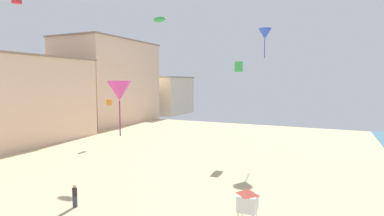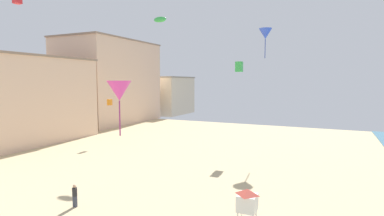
{
  "view_description": "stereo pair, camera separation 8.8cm",
  "coord_description": "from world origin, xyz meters",
  "px_view_note": "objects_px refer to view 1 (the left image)",
  "views": [
    {
      "loc": [
        16.16,
        -1.56,
        8.92
      ],
      "look_at": [
        5.94,
        20.7,
        6.76
      ],
      "focal_mm": 28.12,
      "sensor_mm": 36.0,
      "label": 1
    },
    {
      "loc": [
        16.24,
        -1.52,
        8.92
      ],
      "look_at": [
        5.94,
        20.7,
        6.76
      ],
      "focal_mm": 28.12,
      "sensor_mm": 36.0,
      "label": 2
    }
  ],
  "objects_px": {
    "kite_green_parafoil": "(160,19)",
    "lifeguard_stand": "(248,200)",
    "kite_flyer": "(75,195)",
    "kite_orange_box": "(109,102)",
    "kite_green_box": "(239,67)",
    "kite_magenta_delta": "(119,91)",
    "kite_blue_delta": "(265,34)"
  },
  "relations": [
    {
      "from": "lifeguard_stand",
      "to": "kite_blue_delta",
      "type": "distance_m",
      "value": 27.22
    },
    {
      "from": "kite_green_parafoil",
      "to": "lifeguard_stand",
      "type": "bearing_deg",
      "value": -45.98
    },
    {
      "from": "kite_magenta_delta",
      "to": "kite_orange_box",
      "type": "height_order",
      "value": "kite_magenta_delta"
    },
    {
      "from": "kite_magenta_delta",
      "to": "kite_flyer",
      "type": "bearing_deg",
      "value": -144.32
    },
    {
      "from": "kite_magenta_delta",
      "to": "kite_green_box",
      "type": "relative_size",
      "value": 3.04
    },
    {
      "from": "kite_flyer",
      "to": "kite_magenta_delta",
      "type": "distance_m",
      "value": 8.02
    },
    {
      "from": "lifeguard_stand",
      "to": "kite_green_box",
      "type": "distance_m",
      "value": 23.44
    },
    {
      "from": "kite_blue_delta",
      "to": "kite_green_parafoil",
      "type": "distance_m",
      "value": 13.88
    },
    {
      "from": "kite_flyer",
      "to": "kite_orange_box",
      "type": "relative_size",
      "value": 1.91
    },
    {
      "from": "kite_flyer",
      "to": "kite_green_box",
      "type": "bearing_deg",
      "value": -83.5
    },
    {
      "from": "kite_green_parafoil",
      "to": "kite_orange_box",
      "type": "bearing_deg",
      "value": 174.77
    },
    {
      "from": "kite_green_box",
      "to": "kite_blue_delta",
      "type": "bearing_deg",
      "value": 45.69
    },
    {
      "from": "kite_flyer",
      "to": "kite_green_box",
      "type": "relative_size",
      "value": 1.26
    },
    {
      "from": "kite_flyer",
      "to": "kite_green_parafoil",
      "type": "bearing_deg",
      "value": -58.83
    },
    {
      "from": "kite_magenta_delta",
      "to": "kite_orange_box",
      "type": "xyz_separation_m",
      "value": [
        -15.11,
        16.81,
        -2.3
      ]
    },
    {
      "from": "kite_flyer",
      "to": "lifeguard_stand",
      "type": "distance_m",
      "value": 12.15
    },
    {
      "from": "lifeguard_stand",
      "to": "kite_magenta_delta",
      "type": "distance_m",
      "value": 11.34
    },
    {
      "from": "kite_magenta_delta",
      "to": "kite_green_box",
      "type": "height_order",
      "value": "kite_green_box"
    },
    {
      "from": "kite_orange_box",
      "to": "kite_blue_delta",
      "type": "bearing_deg",
      "value": 17.68
    },
    {
      "from": "kite_blue_delta",
      "to": "kite_green_parafoil",
      "type": "xyz_separation_m",
      "value": [
        -11.64,
        -7.4,
        1.49
      ]
    },
    {
      "from": "lifeguard_stand",
      "to": "kite_green_parafoil",
      "type": "xyz_separation_m",
      "value": [
        -15.48,
        16.02,
        14.82
      ]
    },
    {
      "from": "kite_blue_delta",
      "to": "lifeguard_stand",
      "type": "bearing_deg",
      "value": -80.71
    },
    {
      "from": "kite_flyer",
      "to": "kite_blue_delta",
      "type": "xyz_separation_m",
      "value": [
        8.15,
        25.27,
        14.25
      ]
    },
    {
      "from": "kite_magenta_delta",
      "to": "kite_green_parafoil",
      "type": "height_order",
      "value": "kite_green_parafoil"
    },
    {
      "from": "kite_flyer",
      "to": "kite_orange_box",
      "type": "height_order",
      "value": "kite_orange_box"
    },
    {
      "from": "kite_blue_delta",
      "to": "kite_green_parafoil",
      "type": "relative_size",
      "value": 2.19
    },
    {
      "from": "kite_flyer",
      "to": "kite_blue_delta",
      "type": "relative_size",
      "value": 0.43
    },
    {
      "from": "lifeguard_stand",
      "to": "kite_green_box",
      "type": "height_order",
      "value": "kite_green_box"
    },
    {
      "from": "kite_green_parafoil",
      "to": "kite_flyer",
      "type": "bearing_deg",
      "value": -78.92
    },
    {
      "from": "kite_green_box",
      "to": "kite_orange_box",
      "type": "height_order",
      "value": "kite_green_box"
    },
    {
      "from": "lifeguard_stand",
      "to": "kite_green_parafoil",
      "type": "height_order",
      "value": "kite_green_parafoil"
    },
    {
      "from": "kite_green_box",
      "to": "kite_orange_box",
      "type": "distance_m",
      "value": 18.96
    }
  ]
}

